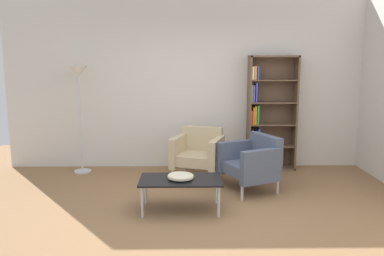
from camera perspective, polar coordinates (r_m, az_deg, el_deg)
The scene contains 8 objects.
ground_plane at distance 4.62m, azimuth 1.42°, elevation -13.53°, with size 8.32×8.32×0.00m, color olive.
plaster_back_panel at distance 6.71m, azimuth 0.62°, elevation 6.63°, with size 6.40×0.12×2.90m, color silver.
bookshelf_tall at distance 6.69m, azimuth 10.91°, elevation 1.80°, with size 0.80×0.30×1.90m.
coffee_table_low at distance 4.84m, azimuth -1.66°, elevation -7.76°, with size 1.00×0.56×0.40m.
decorative_bowl at distance 4.82m, azimuth -1.67°, elevation -7.01°, with size 0.32×0.32×0.05m.
armchair_corner_red at distance 6.12m, azimuth 0.95°, elevation -3.52°, with size 0.88×0.84×0.78m.
armchair_near_window at distance 5.62m, azimuth 8.73°, elevation -4.86°, with size 0.88×0.91×0.78m.
floor_lamp_torchiere at distance 6.54m, azimuth -16.17°, elevation 6.14°, with size 0.32×0.32×1.74m.
Camera 1 is at (-0.18, -4.23, 1.85)m, focal length 36.75 mm.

